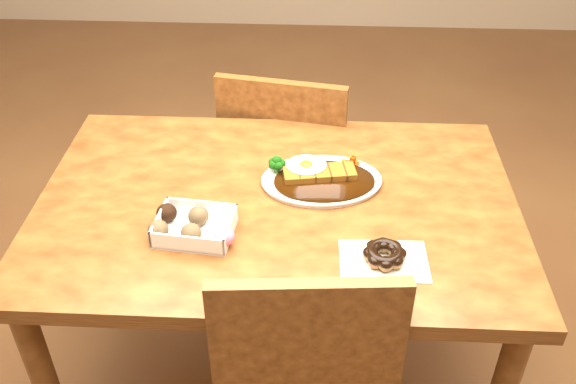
{
  "coord_description": "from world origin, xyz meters",
  "views": [
    {
      "loc": [
        0.09,
        -1.27,
        1.72
      ],
      "look_at": [
        0.03,
        -0.05,
        0.81
      ],
      "focal_mm": 40.0,
      "sensor_mm": 36.0,
      "label": 1
    }
  ],
  "objects_px": {
    "katsu_curry_plate": "(319,178)",
    "donut_box": "(193,226)",
    "chair_far": "(290,169)",
    "table": "(277,230)",
    "pon_de_ring": "(384,255)"
  },
  "relations": [
    {
      "from": "katsu_curry_plate",
      "to": "donut_box",
      "type": "bearing_deg",
      "value": -142.8
    },
    {
      "from": "chair_far",
      "to": "katsu_curry_plate",
      "type": "xyz_separation_m",
      "value": [
        0.1,
        -0.45,
        0.29
      ]
    },
    {
      "from": "chair_far",
      "to": "katsu_curry_plate",
      "type": "bearing_deg",
      "value": 112.26
    },
    {
      "from": "table",
      "to": "pon_de_ring",
      "type": "distance_m",
      "value": 0.35
    },
    {
      "from": "katsu_curry_plate",
      "to": "donut_box",
      "type": "distance_m",
      "value": 0.37
    },
    {
      "from": "chair_far",
      "to": "pon_de_ring",
      "type": "xyz_separation_m",
      "value": [
        0.25,
        -0.75,
        0.29
      ]
    },
    {
      "from": "katsu_curry_plate",
      "to": "table",
      "type": "bearing_deg",
      "value": -142.33
    },
    {
      "from": "donut_box",
      "to": "pon_de_ring",
      "type": "relative_size",
      "value": 1.03
    },
    {
      "from": "katsu_curry_plate",
      "to": "pon_de_ring",
      "type": "relative_size",
      "value": 1.64
    },
    {
      "from": "katsu_curry_plate",
      "to": "donut_box",
      "type": "height_order",
      "value": "katsu_curry_plate"
    },
    {
      "from": "table",
      "to": "chair_far",
      "type": "xyz_separation_m",
      "value": [
        0.01,
        0.54,
        -0.17
      ]
    },
    {
      "from": "pon_de_ring",
      "to": "donut_box",
      "type": "bearing_deg",
      "value": 170.69
    },
    {
      "from": "table",
      "to": "donut_box",
      "type": "height_order",
      "value": "donut_box"
    },
    {
      "from": "chair_far",
      "to": "donut_box",
      "type": "xyz_separation_m",
      "value": [
        -0.19,
        -0.68,
        0.3
      ]
    },
    {
      "from": "chair_far",
      "to": "pon_de_ring",
      "type": "height_order",
      "value": "chair_far"
    }
  ]
}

